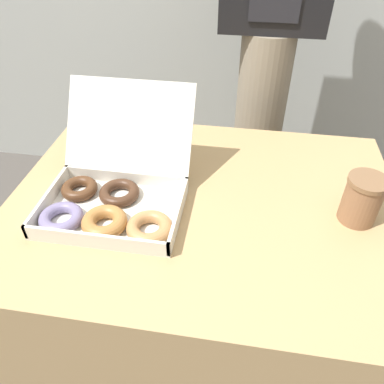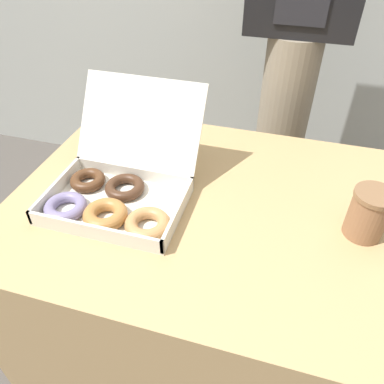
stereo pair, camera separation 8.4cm
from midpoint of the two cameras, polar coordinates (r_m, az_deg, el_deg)
name	(u,v)px [view 1 (the left image)]	position (r m, az deg, el deg)	size (l,w,h in m)	color
ground_plane	(200,340)	(1.57, -0.48, -21.70)	(14.00, 14.00, 0.00)	#4C4742
table	(201,283)	(1.26, -0.57, -13.78)	(1.03, 0.78, 0.72)	tan
donut_box	(111,196)	(0.98, -14.65, -0.64)	(0.37, 0.40, 0.25)	silver
coffee_cup	(362,199)	(0.97, 22.27, -1.15)	(0.09, 0.09, 0.12)	#8C6042
person_customer	(274,6)	(1.47, 10.57, 26.07)	(0.37, 0.23, 1.83)	gray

